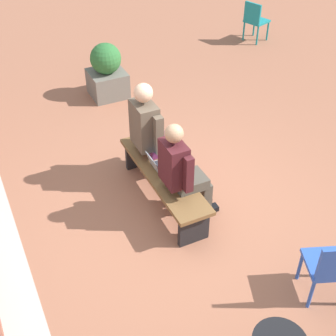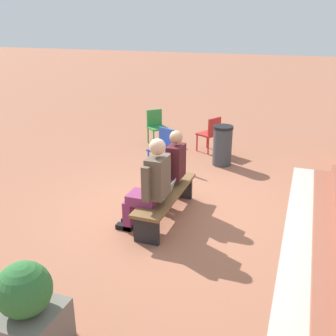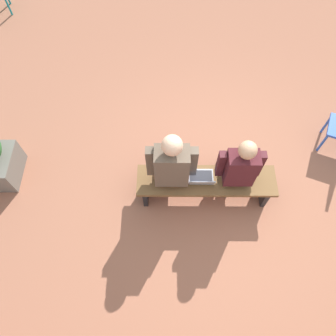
# 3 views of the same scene
# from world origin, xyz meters

# --- Properties ---
(ground_plane) EXTENTS (60.00, 60.00, 0.00)m
(ground_plane) POSITION_xyz_m (0.00, 0.00, 0.00)
(ground_plane) COLOR #9E6047
(bench) EXTENTS (1.80, 0.44, 0.45)m
(bench) POSITION_xyz_m (0.28, 0.06, 0.35)
(bench) COLOR brown
(bench) RESTS_ON ground
(person_student) EXTENTS (0.54, 0.68, 1.34)m
(person_student) POSITION_xyz_m (-0.08, -0.01, 0.72)
(person_student) COLOR #4C473D
(person_student) RESTS_ON ground
(person_adult) EXTENTS (0.60, 0.76, 1.44)m
(person_adult) POSITION_xyz_m (0.74, -0.01, 0.76)
(person_adult) COLOR #7F2D5B
(person_adult) RESTS_ON ground
(laptop) EXTENTS (0.32, 0.29, 0.21)m
(laptop) POSITION_xyz_m (0.36, 0.07, 0.50)
(laptop) COLOR #9EA0A5
(laptop) RESTS_ON bench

